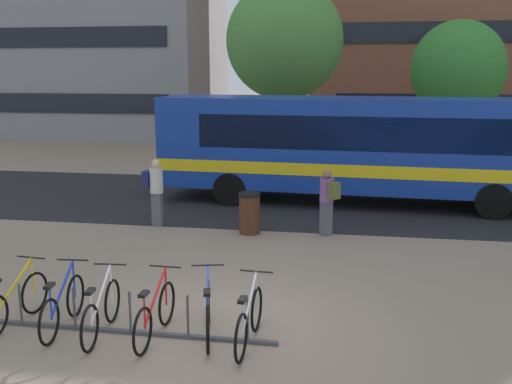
{
  "coord_description": "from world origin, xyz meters",
  "views": [
    {
      "loc": [
        1.95,
        -8.36,
        4.01
      ],
      "look_at": [
        -0.06,
        3.94,
        1.37
      ],
      "focal_mm": 40.61,
      "sensor_mm": 36.0,
      "label": 1
    }
  ],
  "objects": [
    {
      "name": "ground",
      "position": [
        0.0,
        0.0,
        0.0
      ],
      "size": [
        200.0,
        200.0,
        0.0
      ],
      "primitive_type": "plane",
      "color": "gray"
    },
    {
      "name": "bus_lane_asphalt",
      "position": [
        0.0,
        9.24,
        0.0
      ],
      "size": [
        80.0,
        7.2,
        0.01
      ],
      "primitive_type": "cube",
      "color": "#232326",
      "rests_on": "ground"
    },
    {
      "name": "city_bus",
      "position": [
        2.16,
        9.24,
        1.78
      ],
      "size": [
        12.15,
        3.25,
        3.2
      ],
      "rotation": [
        0.0,
        0.0,
        3.08
      ],
      "color": "#14389E",
      "rests_on": "ground"
    },
    {
      "name": "bike_rack",
      "position": [
        -1.3,
        -0.47,
        0.09
      ],
      "size": [
        4.6,
        0.12,
        0.7
      ],
      "rotation": [
        0.0,
        0.0,
        -0.01
      ],
      "color": "#47474C",
      "rests_on": "ground"
    },
    {
      "name": "parked_bicycle_yellow_0",
      "position": [
        -3.22,
        -0.47,
        0.38
      ],
      "size": [
        0.52,
        1.72,
        0.99
      ],
      "rotation": [
        0.0,
        0.0,
        1.47
      ],
      "color": "black",
      "rests_on": "ground"
    },
    {
      "name": "parked_bicycle_blue_1",
      "position": [
        -2.4,
        -0.48,
        0.38
      ],
      "size": [
        0.52,
        1.72,
        0.99
      ],
      "rotation": [
        0.0,
        0.0,
        1.65
      ],
      "color": "black",
      "rests_on": "ground"
    },
    {
      "name": "parked_bicycle_white_2",
      "position": [
        -1.71,
        -0.59,
        0.38
      ],
      "size": [
        0.52,
        1.72,
        0.99
      ],
      "rotation": [
        0.0,
        0.0,
        1.65
      ],
      "color": "black",
      "rests_on": "ground"
    },
    {
      "name": "parked_bicycle_red_3",
      "position": [
        -0.86,
        -0.55,
        0.38
      ],
      "size": [
        0.52,
        1.72,
        0.99
      ],
      "rotation": [
        0.0,
        0.0,
        1.54
      ],
      "color": "black",
      "rests_on": "ground"
    },
    {
      "name": "parked_bicycle_blue_4",
      "position": [
        -0.09,
        -0.37,
        0.38
      ],
      "size": [
        0.59,
        1.69,
        0.99
      ],
      "rotation": [
        0.0,
        0.0,
        1.81
      ],
      "color": "black",
      "rests_on": "ground"
    },
    {
      "name": "parked_bicycle_silver_5",
      "position": [
        0.58,
        -0.54,
        0.38
      ],
      "size": [
        0.52,
        1.72,
        0.99
      ],
      "rotation": [
        0.0,
        0.0,
        1.52
      ],
      "color": "black",
      "rests_on": "ground"
    },
    {
      "name": "commuter_navy_pack_0",
      "position": [
        -2.99,
        5.71,
        1.01
      ],
      "size": [
        0.53,
        0.35,
        1.76
      ],
      "rotation": [
        0.0,
        0.0,
        6.24
      ],
      "color": "#565660",
      "rests_on": "ground"
    },
    {
      "name": "commuter_olive_pack_1",
      "position": [
        1.46,
        5.48,
        0.96
      ],
      "size": [
        0.58,
        0.59,
        1.66
      ],
      "rotation": [
        0.0,
        0.0,
        2.33
      ],
      "color": "#565660",
      "rests_on": "ground"
    },
    {
      "name": "trash_bin",
      "position": [
        -0.45,
        5.39,
        0.52
      ],
      "size": [
        0.55,
        0.55,
        1.03
      ],
      "color": "#4C2819",
      "rests_on": "ground"
    },
    {
      "name": "street_tree_0",
      "position": [
        -0.96,
        17.12,
        5.24
      ],
      "size": [
        5.02,
        5.02,
        7.78
      ],
      "color": "brown",
      "rests_on": "ground"
    },
    {
      "name": "street_tree_1",
      "position": [
        6.39,
        17.85,
        4.03
      ],
      "size": [
        3.98,
        3.98,
        6.1
      ],
      "color": "brown",
      "rests_on": "ground"
    },
    {
      "name": "building_left_wing",
      "position": [
        -16.11,
        27.62,
        7.21
      ],
      "size": [
        18.64,
        10.4,
        14.41
      ],
      "color": "gray",
      "rests_on": "ground"
    }
  ]
}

